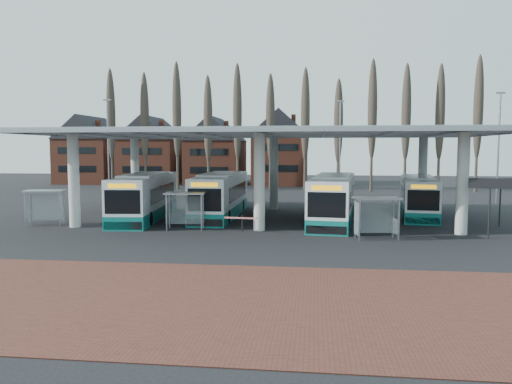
# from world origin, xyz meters

# --- Properties ---
(ground) EXTENTS (140.00, 140.00, 0.00)m
(ground) POSITION_xyz_m (0.00, 0.00, 0.00)
(ground) COLOR black
(ground) RESTS_ON ground
(brick_strip) EXTENTS (70.00, 10.00, 0.03)m
(brick_strip) POSITION_xyz_m (0.00, -12.00, 0.01)
(brick_strip) COLOR brown
(brick_strip) RESTS_ON ground
(station_canopy) EXTENTS (32.00, 16.00, 6.34)m
(station_canopy) POSITION_xyz_m (0.00, 8.00, 5.68)
(station_canopy) COLOR #BABAB5
(station_canopy) RESTS_ON ground
(poplar_row) EXTENTS (45.10, 1.10, 14.50)m
(poplar_row) POSITION_xyz_m (0.00, 33.00, 8.78)
(poplar_row) COLOR #473D33
(poplar_row) RESTS_ON ground
(townhouse_row) EXTENTS (36.80, 10.30, 12.25)m
(townhouse_row) POSITION_xyz_m (-15.75, 44.00, 5.94)
(townhouse_row) COLOR brown
(townhouse_row) RESTS_ON ground
(lamp_post_a) EXTENTS (0.80, 0.16, 10.17)m
(lamp_post_a) POSITION_xyz_m (-18.00, 22.00, 5.34)
(lamp_post_a) COLOR slate
(lamp_post_a) RESTS_ON ground
(lamp_post_b) EXTENTS (0.80, 0.16, 10.17)m
(lamp_post_b) POSITION_xyz_m (6.00, 26.00, 5.34)
(lamp_post_b) COLOR slate
(lamp_post_b) RESTS_ON ground
(lamp_post_c) EXTENTS (0.80, 0.16, 10.17)m
(lamp_post_c) POSITION_xyz_m (20.00, 20.00, 5.34)
(lamp_post_c) COLOR slate
(lamp_post_c) RESTS_ON ground
(bus_0) EXTENTS (3.72, 11.97, 3.27)m
(bus_0) POSITION_xyz_m (-8.88, 7.11, 1.54)
(bus_0) COLOR white
(bus_0) RESTS_ON ground
(bus_1) EXTENTS (2.59, 11.72, 3.25)m
(bus_1) POSITION_xyz_m (-3.62, 8.95, 1.53)
(bus_1) COLOR white
(bus_1) RESTS_ON ground
(bus_2) EXTENTS (3.72, 12.00, 3.28)m
(bus_2) POSITION_xyz_m (4.69, 6.91, 1.55)
(bus_2) COLOR white
(bus_2) RESTS_ON ground
(bus_3) EXTENTS (3.77, 11.04, 3.01)m
(bus_3) POSITION_xyz_m (11.24, 11.22, 1.42)
(bus_3) COLOR white
(bus_3) RESTS_ON ground
(shelter_0) EXTENTS (2.71, 1.74, 2.32)m
(shelter_0) POSITION_xyz_m (-14.36, 3.13, 1.69)
(shelter_0) COLOR gray
(shelter_0) RESTS_ON ground
(shelter_1) EXTENTS (2.62, 1.51, 2.33)m
(shelter_1) POSITION_xyz_m (-4.66, 2.44, 1.69)
(shelter_1) COLOR gray
(shelter_1) RESTS_ON ground
(shelter_2) EXTENTS (2.71, 1.65, 2.36)m
(shelter_2) POSITION_xyz_m (6.81, 0.38, 1.71)
(shelter_2) COLOR gray
(shelter_2) RESTS_ON ground
(info_sign_0) EXTENTS (2.23, 0.73, 3.40)m
(info_sign_0) POSITION_xyz_m (13.12, 1.20, 2.85)
(info_sign_0) COLOR black
(info_sign_0) RESTS_ON ground
(info_sign_1) EXTENTS (2.10, 0.51, 3.15)m
(info_sign_1) POSITION_xyz_m (15.31, 5.81, 2.64)
(info_sign_1) COLOR black
(info_sign_1) RESTS_ON ground
(barrier) EXTENTS (2.05, 0.65, 1.03)m
(barrier) POSITION_xyz_m (-1.01, 1.72, 0.80)
(barrier) COLOR black
(barrier) RESTS_ON ground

